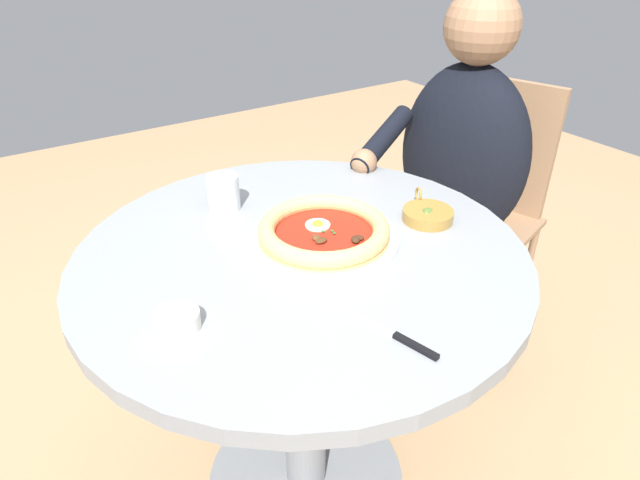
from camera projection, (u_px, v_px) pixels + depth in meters
name	position (u px, v px, depth m)	size (l,w,h in m)	color
dining_table	(303.00, 317.00, 1.19)	(0.92, 0.92, 0.74)	gray
pizza_on_plate	(324.00, 232.00, 1.11)	(0.31, 0.31, 0.05)	white
water_glass	(224.00, 195.00, 1.23)	(0.07, 0.07, 0.08)	silver
steak_knife	(399.00, 338.00, 0.86)	(0.20, 0.06, 0.01)	silver
ramekin_capers	(177.00, 320.00, 0.88)	(0.08, 0.08, 0.03)	white
olive_pan	(428.00, 214.00, 1.19)	(0.13, 0.11, 0.05)	olive
diner_person	(454.00, 212.00, 1.67)	(0.44, 0.56, 1.18)	#282833
cafe_chair_diner	(476.00, 195.00, 1.77)	(0.52, 0.52, 0.89)	#957050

